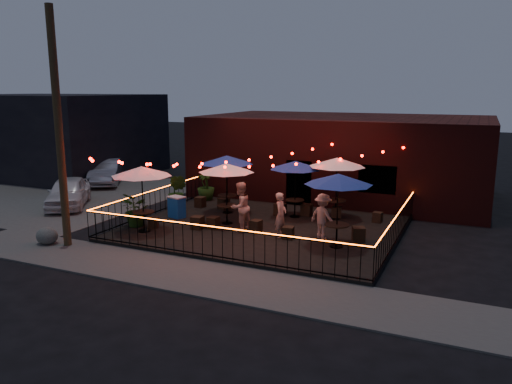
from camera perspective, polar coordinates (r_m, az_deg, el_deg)
ground at (r=17.55m, az=-1.77°, el=-6.07°), size 110.00×110.00×0.00m
patio at (r=19.27m, az=0.84°, el=-4.20°), size 10.00×8.00×0.15m
sidewalk at (r=14.86m, az=-7.36°, el=-9.42°), size 18.00×2.50×0.05m
parking_lot at (r=27.66m, az=-20.82°, el=-0.21°), size 11.00×12.00×0.02m
brick_building at (r=26.01m, az=9.96°, el=4.11°), size 14.00×8.00×4.00m
background_building at (r=35.04m, az=-22.33°, el=6.16°), size 12.00×9.00×5.00m
utility_pole at (r=17.85m, az=-21.61°, el=6.54°), size 0.26×0.26×8.00m
fence_front at (r=15.66m, az=-5.02°, el=-5.77°), size 10.00×0.04×1.04m
fence_left at (r=21.54m, az=-11.44°, el=-1.11°), size 0.04×8.00×1.04m
fence_right at (r=17.79m, az=15.82°, el=-4.04°), size 0.04×8.00×1.04m
festoon_lights at (r=18.90m, az=-2.31°, el=3.06°), size 10.02×8.72×1.32m
cafe_table_0 at (r=18.62m, az=-12.95°, el=2.23°), size 2.94×2.94×2.45m
cafe_table_1 at (r=21.04m, az=-3.35°, el=3.61°), size 2.70×2.70×2.46m
cafe_table_2 at (r=19.29m, az=-3.41°, el=2.66°), size 2.81×2.81×2.39m
cafe_table_3 at (r=20.37m, az=4.54°, el=2.99°), size 2.39×2.39×2.34m
cafe_table_4 at (r=16.53m, az=9.40°, el=1.34°), size 3.00×3.00×2.49m
cafe_table_5 at (r=20.25m, az=9.26°, el=3.28°), size 2.40×2.40×2.51m
bistro_chair_0 at (r=19.44m, az=-11.65°, el=-3.45°), size 0.45×0.45×0.41m
bistro_chair_1 at (r=19.02m, az=-6.72°, el=-3.50°), size 0.42×0.42×0.49m
bistro_chair_2 at (r=22.48m, az=-6.39°, el=-1.15°), size 0.42×0.42×0.47m
bistro_chair_3 at (r=22.04m, az=-3.71°, el=-1.34°), size 0.51×0.51×0.48m
bistro_chair_4 at (r=18.98m, az=-4.89°, el=-3.53°), size 0.42×0.42×0.46m
bistro_chair_5 at (r=18.55m, az=-0.00°, el=-3.89°), size 0.42×0.42×0.44m
bistro_chair_6 at (r=20.92m, az=2.78°, el=-2.00°), size 0.47×0.47×0.51m
bistro_chair_7 at (r=20.99m, az=5.80°, el=-2.03°), size 0.42×0.42×0.49m
bistro_chair_8 at (r=17.71m, az=3.71°, el=-4.66°), size 0.42×0.42×0.44m
bistro_chair_9 at (r=17.77m, az=11.64°, el=-4.74°), size 0.55×0.55×0.50m
bistro_chair_10 at (r=20.76m, az=9.18°, el=-2.30°), size 0.48×0.48×0.47m
bistro_chair_11 at (r=20.41m, az=13.72°, el=-2.82°), size 0.38×0.38×0.41m
patron_a at (r=17.81m, az=2.85°, el=-2.62°), size 0.39×0.59×1.61m
patron_b at (r=18.45m, az=-1.82°, el=-1.71°), size 0.93×1.06×1.85m
patron_c at (r=17.72m, az=7.64°, el=-2.77°), size 1.19×0.96×1.62m
potted_shrub_a at (r=19.68m, az=-13.48°, el=-1.97°), size 1.51×1.42×1.33m
potted_shrub_b at (r=22.15m, az=-8.97°, el=0.02°), size 0.90×0.75×1.55m
potted_shrub_c at (r=23.82m, az=-5.75°, el=0.80°), size 0.95×0.95×1.44m
cooler at (r=20.77m, az=-9.05°, el=-1.68°), size 0.78×0.65×0.89m
boulder at (r=18.90m, az=-22.77°, el=-4.66°), size 1.06×0.99×0.66m
car_white at (r=24.58m, az=-20.66°, el=-0.02°), size 3.59×4.20×1.36m
car_silver at (r=29.77m, az=-16.76°, el=2.23°), size 3.62×4.43×1.42m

